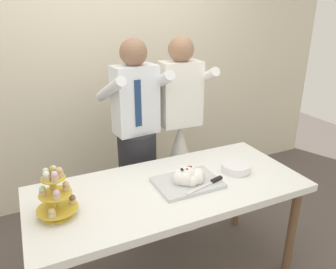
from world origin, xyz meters
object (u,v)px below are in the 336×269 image
object	(u,v)px
plate_stack	(236,168)
person_bride	(179,159)
cupcake_stand	(56,195)
main_cake_tray	(188,178)
person_groom	(137,152)
dessert_table	(170,196)

from	to	relation	value
plate_stack	person_bride	xyz separation A→B (m)	(-0.09, 0.69, -0.22)
cupcake_stand	main_cake_tray	size ratio (longest dim) A/B	0.71
person_groom	dessert_table	bearing A→B (deg)	-91.25
dessert_table	main_cake_tray	world-z (taller)	main_cake_tray
plate_stack	dessert_table	bearing A→B (deg)	178.33
dessert_table	main_cake_tray	bearing A→B (deg)	-12.02
person_groom	person_bride	world-z (taller)	same
cupcake_stand	person_groom	distance (m)	1.00
dessert_table	plate_stack	size ratio (longest dim) A/B	8.72
main_cake_tray	person_groom	world-z (taller)	person_groom
dessert_table	cupcake_stand	world-z (taller)	cupcake_stand
main_cake_tray	person_bride	world-z (taller)	person_bride
dessert_table	person_groom	bearing A→B (deg)	88.75
person_bride	cupcake_stand	bearing A→B (deg)	-148.17
dessert_table	person_bride	xyz separation A→B (m)	(0.42, 0.68, -0.12)
cupcake_stand	person_bride	xyz separation A→B (m)	(1.13, 0.70, -0.32)
dessert_table	person_groom	xyz separation A→B (m)	(0.01, 0.66, 0.05)
main_cake_tray	plate_stack	xyz separation A→B (m)	(0.39, 0.01, -0.02)
person_groom	main_cake_tray	bearing A→B (deg)	-81.31
main_cake_tray	plate_stack	size ratio (longest dim) A/B	2.09
dessert_table	person_bride	world-z (taller)	person_bride
plate_stack	person_groom	size ratio (longest dim) A/B	0.12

